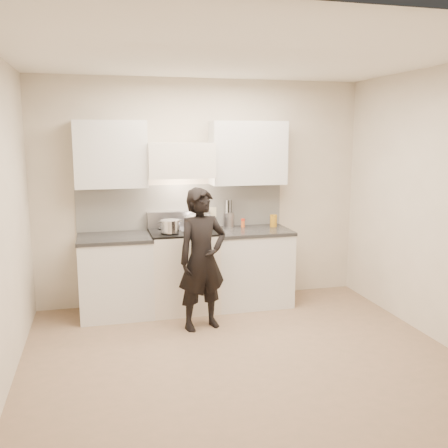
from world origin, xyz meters
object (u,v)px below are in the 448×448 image
object	(u,v)px
person	(202,259)
counter_right	(251,266)
stove	(183,270)
utensil_crock	(229,218)
wok	(198,219)

from	to	relation	value
person	counter_right	bearing A→B (deg)	25.51
stove	utensil_crock	bearing A→B (deg)	21.80
counter_right	person	distance (m)	1.02
counter_right	utensil_crock	world-z (taller)	utensil_crock
counter_right	person	world-z (taller)	person
utensil_crock	person	distance (m)	1.06
stove	utensil_crock	size ratio (longest dim) A/B	2.90
stove	wok	size ratio (longest dim) A/B	2.31
stove	person	xyz separation A→B (m)	(0.09, -0.64, 0.28)
utensil_crock	person	xyz separation A→B (m)	(-0.52, -0.88, -0.27)
wok	person	bearing A→B (deg)	-97.80
counter_right	utensil_crock	size ratio (longest dim) A/B	2.78
wok	stove	bearing A→B (deg)	-148.75
counter_right	person	xyz separation A→B (m)	(-0.74, -0.64, 0.29)
counter_right	stove	bearing A→B (deg)	-180.00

